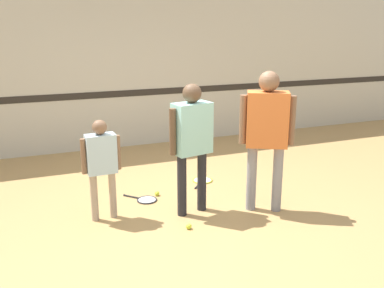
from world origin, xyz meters
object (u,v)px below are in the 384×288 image
at_px(tennis_ball_near_instructor, 189,226).
at_px(person_student_left, 101,159).
at_px(person_student_right, 267,127).
at_px(tennis_ball_by_spare_racket, 157,193).
at_px(racket_second_spare, 202,180).
at_px(person_instructor, 192,135).
at_px(racket_spare_on_floor, 145,200).

bearing_deg(tennis_ball_near_instructor, person_student_left, 142.90).
bearing_deg(person_student_right, tennis_ball_by_spare_racket, -11.75).
bearing_deg(person_student_right, tennis_ball_near_instructor, 36.13).
relative_size(person_student_right, racket_second_spare, 3.49).
distance_m(person_instructor, racket_spare_on_floor, 1.22).
distance_m(person_instructor, racket_second_spare, 1.48).
height_order(person_student_right, racket_second_spare, person_student_right).
xyz_separation_m(person_student_right, tennis_ball_by_spare_racket, (-1.12, 0.93, -1.05)).
bearing_deg(racket_second_spare, tennis_ball_by_spare_racket, -30.12).
bearing_deg(racket_spare_on_floor, person_student_left, 77.78).
bearing_deg(person_student_left, tennis_ball_by_spare_racket, 26.84).
relative_size(racket_spare_on_floor, tennis_ball_by_spare_racket, 7.22).
xyz_separation_m(person_student_left, tennis_ball_by_spare_racket, (0.80, 0.44, -0.72)).
height_order(person_instructor, tennis_ball_near_instructor, person_instructor).
xyz_separation_m(racket_second_spare, tennis_ball_by_spare_racket, (-0.80, -0.29, 0.02)).
bearing_deg(tennis_ball_by_spare_racket, racket_second_spare, 20.31).
bearing_deg(person_student_left, racket_second_spare, 22.62).
bearing_deg(tennis_ball_by_spare_racket, person_student_left, -150.92).
relative_size(person_student_left, racket_second_spare, 2.43).
height_order(person_student_left, racket_spare_on_floor, person_student_left).
relative_size(person_instructor, person_student_left, 1.32).
distance_m(person_student_left, racket_second_spare, 1.91).
xyz_separation_m(person_student_left, tennis_ball_near_instructor, (0.84, -0.64, -0.72)).
bearing_deg(person_instructor, tennis_ball_near_instructor, -127.91).
height_order(racket_spare_on_floor, tennis_ball_by_spare_racket, tennis_ball_by_spare_racket).
xyz_separation_m(racket_spare_on_floor, racket_second_spare, (0.99, 0.39, 0.00)).
relative_size(person_student_left, racket_spare_on_floor, 2.56).
height_order(racket_spare_on_floor, tennis_ball_near_instructor, tennis_ball_near_instructor).
distance_m(racket_spare_on_floor, tennis_ball_near_instructor, 1.02).
height_order(person_student_right, tennis_ball_by_spare_racket, person_student_right).
bearing_deg(person_student_left, person_student_right, -16.50).
height_order(person_student_left, person_student_right, person_student_right).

